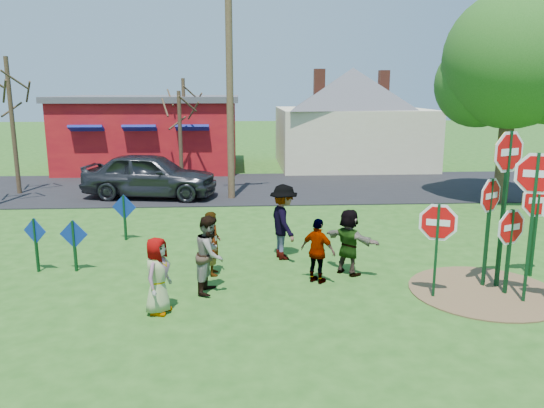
{
  "coord_description": "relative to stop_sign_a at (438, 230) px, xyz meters",
  "views": [
    {
      "loc": [
        -0.75,
        -11.48,
        4.31
      ],
      "look_at": [
        0.04,
        1.44,
        1.48
      ],
      "focal_mm": 35.0,
      "sensor_mm": 36.0,
      "label": 1
    }
  ],
  "objects": [
    {
      "name": "ground",
      "position": [
        -3.29,
        1.21,
        -1.46
      ],
      "size": [
        120.0,
        120.0,
        0.0
      ],
      "primitive_type": "plane",
      "color": "#225017",
      "rests_on": "ground"
    },
    {
      "name": "road",
      "position": [
        -3.29,
        12.71,
        -1.44
      ],
      "size": [
        120.0,
        7.5,
        0.04
      ],
      "primitive_type": "cube",
      "color": "black",
      "rests_on": "ground"
    },
    {
      "name": "dirt_patch",
      "position": [
        1.21,
        0.21,
        -1.45
      ],
      "size": [
        3.2,
        3.2,
        0.03
      ],
      "primitive_type": "cylinder",
      "color": "brown",
      "rests_on": "ground"
    },
    {
      "name": "red_building",
      "position": [
        -8.79,
        19.2,
        0.5
      ],
      "size": [
        9.4,
        7.69,
        3.9
      ],
      "color": "maroon",
      "rests_on": "ground"
    },
    {
      "name": "cream_house",
      "position": [
        2.21,
        19.21,
        1.46
      ],
      "size": [
        9.4,
        9.4,
        6.5
      ],
      "color": "beige",
      "rests_on": "ground"
    },
    {
      "name": "stop_sign_a",
      "position": [
        0.0,
        0.0,
        0.0
      ],
      "size": [
        1.0,
        0.4,
        2.16
      ],
      "rotation": [
        0.0,
        0.0,
        -0.37
      ],
      "color": "#103A1C",
      "rests_on": "ground"
    },
    {
      "name": "stop_sign_b",
      "position": [
        1.6,
        0.48,
        1.18
      ],
      "size": [
        1.1,
        0.51,
        3.6
      ],
      "rotation": [
        0.0,
        0.0,
        0.43
      ],
      "color": "#103A1C",
      "rests_on": "ground"
    },
    {
      "name": "stop_sign_c",
      "position": [
        1.76,
        -0.38,
        0.83
      ],
      "size": [
        1.04,
        0.47,
        3.24
      ],
      "rotation": [
        0.0,
        0.0,
        -0.42
      ],
      "color": "#103A1C",
      "rests_on": "ground"
    },
    {
      "name": "stop_sign_d",
      "position": [
        2.73,
        1.13,
        0.2
      ],
      "size": [
        1.08,
        0.1,
        2.36
      ],
      "rotation": [
        0.0,
        0.0,
        0.08
      ],
      "color": "#103A1C",
      "rests_on": "ground"
    },
    {
      "name": "stop_sign_e",
      "position": [
        1.58,
        0.06,
        -0.12
      ],
      "size": [
        0.97,
        0.42,
        2.01
      ],
      "rotation": [
        0.0,
        0.0,
        0.4
      ],
      "color": "#103A1C",
      "rests_on": "ground"
    },
    {
      "name": "stop_sign_g",
      "position": [
        1.32,
        0.54,
        0.34
      ],
      "size": [
        0.85,
        0.59,
        2.57
      ],
      "rotation": [
        0.0,
        0.0,
        0.6
      ],
      "color": "#103A1C",
      "rests_on": "ground"
    },
    {
      "name": "blue_diamond_b",
      "position": [
        -8.89,
        2.13,
        -0.64
      ],
      "size": [
        0.6,
        0.24,
        1.33
      ],
      "rotation": [
        0.0,
        0.0,
        -0.36
      ],
      "color": "#103A1C",
      "rests_on": "ground"
    },
    {
      "name": "blue_diamond_c",
      "position": [
        -8.0,
        2.12,
        -0.68
      ],
      "size": [
        0.69,
        0.14,
        1.27
      ],
      "rotation": [
        0.0,
        0.0,
        -0.17
      ],
      "color": "#103A1C",
      "rests_on": "ground"
    },
    {
      "name": "blue_diamond_d",
      "position": [
        -7.36,
        4.76,
        -0.64
      ],
      "size": [
        0.71,
        0.19,
        1.34
      ],
      "rotation": [
        0.0,
        0.0,
        -0.24
      ],
      "color": "#103A1C",
      "rests_on": "ground"
    },
    {
      "name": "person_a",
      "position": [
        -5.66,
        -0.44,
        -0.7
      ],
      "size": [
        0.69,
        0.86,
        1.53
      ],
      "primitive_type": "imported",
      "rotation": [
        0.0,
        0.0,
        1.27
      ],
      "color": "#3D4481",
      "rests_on": "ground"
    },
    {
      "name": "person_b",
      "position": [
        -4.69,
        1.7,
        -0.7
      ],
      "size": [
        0.41,
        0.58,
        1.52
      ],
      "primitive_type": "imported",
      "rotation": [
        0.0,
        0.0,
        1.65
      ],
      "color": "#2F7E67",
      "rests_on": "ground"
    },
    {
      "name": "person_c",
      "position": [
        -4.7,
        0.61,
        -0.62
      ],
      "size": [
        0.79,
        0.93,
        1.68
      ],
      "primitive_type": "imported",
      "rotation": [
        0.0,
        0.0,
        1.36
      ],
      "color": "#91553B",
      "rests_on": "ground"
    },
    {
      "name": "person_d",
      "position": [
        -2.94,
        2.8,
        -0.5
      ],
      "size": [
        0.97,
        1.37,
        1.94
      ],
      "primitive_type": "imported",
      "rotation": [
        0.0,
        0.0,
        1.78
      ],
      "color": "#36363B",
      "rests_on": "ground"
    },
    {
      "name": "person_e",
      "position": [
        -2.31,
        1.0,
        -0.72
      ],
      "size": [
        0.9,
        0.84,
        1.49
      ],
      "primitive_type": "imported",
      "rotation": [
        0.0,
        0.0,
        2.45
      ],
      "color": "#4E2F5B",
      "rests_on": "ground"
    },
    {
      "name": "person_f",
      "position": [
        -1.51,
        1.53,
        -0.67
      ],
      "size": [
        1.34,
        1.39,
        1.58
      ],
      "primitive_type": "imported",
      "rotation": [
        0.0,
        0.0,
        2.32
      ],
      "color": "#1F4F2A",
      "rests_on": "ground"
    },
    {
      "name": "suv",
      "position": [
        -7.6,
        10.79,
        -0.53
      ],
      "size": [
        5.51,
        2.92,
        1.79
      ],
      "primitive_type": "imported",
      "rotation": [
        0.0,
        0.0,
        1.41
      ],
      "color": "#2B2C30",
      "rests_on": "road"
    },
    {
      "name": "utility_pole",
      "position": [
        -4.38,
        10.45,
        3.11
      ],
      "size": [
        2.09,
        0.6,
        8.68
      ],
      "rotation": [
        0.0,
        0.0,
        0.23
      ],
      "color": "#4C3823",
      "rests_on": "ground"
    },
    {
      "name": "leafy_tree",
      "position": [
        6.12,
        9.19,
        3.59
      ],
      "size": [
        5.53,
        5.04,
        7.85
      ],
      "color": "#382819",
      "rests_on": "ground"
    },
    {
      "name": "bare_tree_west",
      "position": [
        -13.2,
        11.94,
        2.12
      ],
      "size": [
        1.8,
        1.8,
        5.54
      ],
      "color": "#382819",
      "rests_on": "ground"
    },
    {
      "name": "bare_tree_east",
      "position": [
        -6.73,
        16.2,
        1.63
      ],
      "size": [
        1.8,
        1.8,
        4.78
      ],
      "color": "#382819",
      "rests_on": "ground"
    },
    {
      "name": "bare_tree_extra",
      "position": [
        -6.76,
        14.46,
        1.25
      ],
      "size": [
        1.8,
        1.8,
        4.19
      ],
      "color": "#382819",
      "rests_on": "ground"
    }
  ]
}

